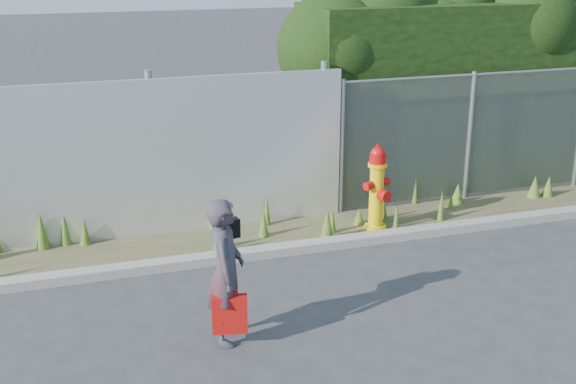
# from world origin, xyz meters

# --- Properties ---
(ground) EXTENTS (80.00, 80.00, 0.00)m
(ground) POSITION_xyz_m (0.00, 0.00, 0.00)
(ground) COLOR #353537
(ground) RESTS_ON ground
(curb) EXTENTS (16.00, 0.22, 0.12)m
(curb) POSITION_xyz_m (0.00, 1.80, 0.06)
(curb) COLOR gray
(curb) RESTS_ON ground
(weed_strip) EXTENTS (16.00, 1.34, 0.52)m
(weed_strip) POSITION_xyz_m (-0.37, 2.52, 0.13)
(weed_strip) COLOR brown
(weed_strip) RESTS_ON ground
(corrugated_fence) EXTENTS (8.50, 0.21, 2.30)m
(corrugated_fence) POSITION_xyz_m (-3.25, 3.01, 1.10)
(corrugated_fence) COLOR silver
(corrugated_fence) RESTS_ON ground
(chainlink_fence) EXTENTS (6.50, 0.07, 2.05)m
(chainlink_fence) POSITION_xyz_m (4.25, 3.00, 1.03)
(chainlink_fence) COLOR gray
(chainlink_fence) RESTS_ON ground
(hedge) EXTENTS (7.79, 2.11, 3.64)m
(hedge) POSITION_xyz_m (4.15, 4.05, 2.01)
(hedge) COLOR black
(hedge) RESTS_ON ground
(fire_hydrant) EXTENTS (0.42, 0.38, 1.26)m
(fire_hydrant) POSITION_xyz_m (1.28, 2.21, 0.61)
(fire_hydrant) COLOR yellow
(fire_hydrant) RESTS_ON ground
(woman) EXTENTS (0.51, 0.64, 1.54)m
(woman) POSITION_xyz_m (-1.44, -0.10, 0.77)
(woman) COLOR #0E505B
(woman) RESTS_ON ground
(red_tote_bag) EXTENTS (0.35, 0.13, 0.46)m
(red_tote_bag) POSITION_xyz_m (-1.45, -0.26, 0.37)
(red_tote_bag) COLOR #A51209
(black_shoulder_bag) EXTENTS (0.26, 0.11, 0.20)m
(black_shoulder_bag) POSITION_xyz_m (-1.38, 0.07, 1.15)
(black_shoulder_bag) COLOR black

